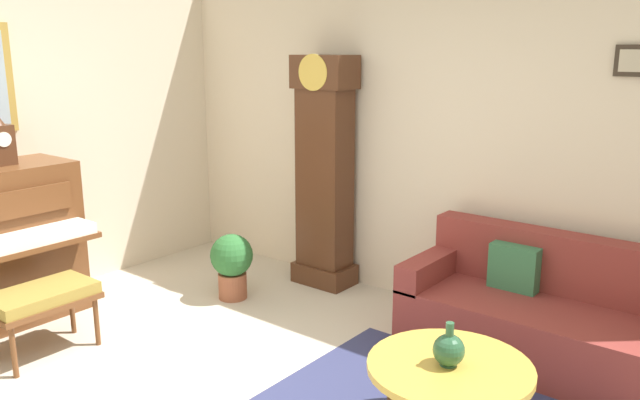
% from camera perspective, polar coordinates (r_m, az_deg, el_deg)
% --- Properties ---
extents(wall_back, '(5.30, 0.13, 2.80)m').
position_cam_1_polar(wall_back, '(5.28, 9.18, 5.88)').
color(wall_back, beige).
rests_on(wall_back, ground_plane).
extents(piano_bench, '(0.42, 0.70, 0.48)m').
position_cam_1_polar(piano_bench, '(4.82, -23.53, -8.07)').
color(piano_bench, brown).
rests_on(piano_bench, ground_plane).
extents(grandfather_clock, '(0.52, 0.34, 2.03)m').
position_cam_1_polar(grandfather_clock, '(5.59, 0.41, 1.93)').
color(grandfather_clock, '#4C2B19').
rests_on(grandfather_clock, ground_plane).
extents(couch, '(1.90, 0.80, 0.84)m').
position_cam_1_polar(couch, '(4.64, 19.70, -9.83)').
color(couch, maroon).
rests_on(couch, ground_plane).
extents(coffee_table, '(0.88, 0.88, 0.45)m').
position_cam_1_polar(coffee_table, '(3.57, 11.48, -14.58)').
color(coffee_table, gold).
rests_on(coffee_table, ground_plane).
extents(mantel_clock, '(0.13, 0.18, 0.38)m').
position_cam_1_polar(mantel_clock, '(5.34, -26.57, 4.60)').
color(mantel_clock, '#4C2B19').
rests_on(mantel_clock, piano).
extents(green_jug, '(0.17, 0.17, 0.24)m').
position_cam_1_polar(green_jug, '(3.51, 11.39, -12.94)').
color(green_jug, '#234C33').
rests_on(green_jug, coffee_table).
extents(potted_plant, '(0.36, 0.36, 0.56)m').
position_cam_1_polar(potted_plant, '(5.46, -7.85, -5.47)').
color(potted_plant, '#935138').
rests_on(potted_plant, ground_plane).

